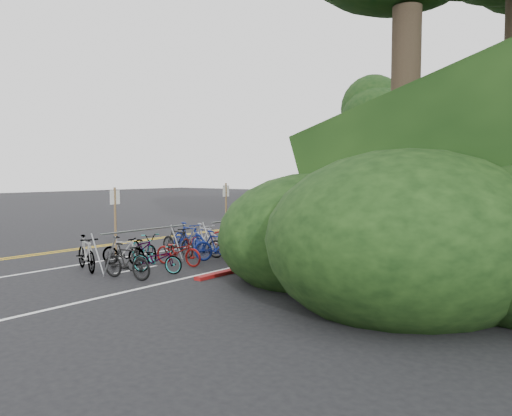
{
  "coord_description": "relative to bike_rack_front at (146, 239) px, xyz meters",
  "views": [
    {
      "loc": [
        15.23,
        -11.62,
        2.94
      ],
      "look_at": [
        0.85,
        6.85,
        1.3
      ],
      "focal_mm": 35.0,
      "sensor_mm": 36.0,
      "label": 1
    }
  ],
  "objects": [
    {
      "name": "ground",
      "position": [
        -3.25,
        1.72,
        -0.91
      ],
      "size": [
        120.0,
        120.0,
        0.0
      ],
      "primitive_type": "plane",
      "color": "black",
      "rests_on": "ground"
    },
    {
      "name": "road_markings",
      "position": [
        -2.62,
        11.82,
        -0.9
      ],
      "size": [
        7.47,
        80.0,
        0.01
      ],
      "color": "gold",
      "rests_on": "ground"
    },
    {
      "name": "red_curb",
      "position": [
        2.45,
        13.72,
        -0.86
      ],
      "size": [
        0.25,
        28.0,
        0.1
      ],
      "primitive_type": "cube",
      "color": "maroon",
      "rests_on": "ground"
    },
    {
      "name": "bike_rack_front",
      "position": [
        0.0,
        0.0,
        0.0
      ],
      "size": [
        1.17,
        3.27,
        1.23
      ],
      "color": "gray",
      "rests_on": "ground"
    },
    {
      "name": "bike_racks_rest",
      "position": [
        -0.25,
        14.72,
        -0.05
      ],
      "size": [
        1.14,
        23.0,
        1.17
      ],
      "color": "gray",
      "rests_on": "ground"
    },
    {
      "name": "signpost_near",
      "position": [
        -2.69,
        0.86,
        0.49
      ],
      "size": [
        0.08,
        0.4,
        2.44
      ],
      "color": "brown",
      "rests_on": "ground"
    },
    {
      "name": "signposts_rest",
      "position": [
        -2.65,
        15.72,
        0.52
      ],
      "size": [
        0.08,
        18.4,
        2.5
      ],
      "color": "brown",
      "rests_on": "ground"
    },
    {
      "name": "bike_front",
      "position": [
        -1.58,
        3.4,
        -0.5
      ],
      "size": [
        0.73,
        1.61,
        0.82
      ],
      "primitive_type": "imported",
      "rotation": [
        0.0,
        0.0,
        1.69
      ],
      "color": "navy",
      "rests_on": "ground"
    },
    {
      "name": "bike_valet",
      "position": [
        -0.24,
        2.59,
        -0.41
      ],
      "size": [
        3.38,
        9.87,
        1.09
      ],
      "color": "slate",
      "rests_on": "ground"
    }
  ]
}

